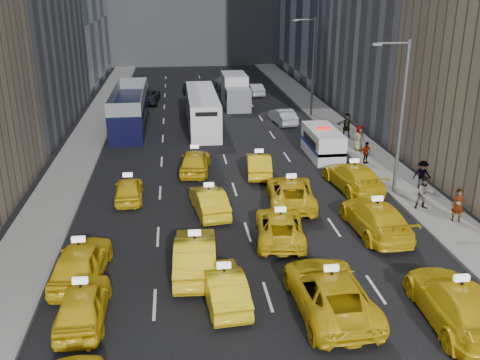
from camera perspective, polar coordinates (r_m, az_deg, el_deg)
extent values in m
plane|color=black|center=(20.34, 3.97, -15.31)|extent=(160.00, 160.00, 0.00)
cube|color=gray|center=(43.45, -16.21, 3.74)|extent=(3.00, 90.00, 0.15)
cube|color=gray|center=(45.04, 11.23, 4.74)|extent=(3.00, 90.00, 0.15)
cube|color=slate|center=(43.23, -14.31, 3.86)|extent=(0.15, 90.00, 0.18)
cube|color=slate|center=(44.61, 9.45, 4.72)|extent=(0.15, 90.00, 0.18)
cylinder|color=#595B60|center=(31.78, 16.80, 6.07)|extent=(0.20, 0.20, 9.00)
cylinder|color=#595B60|center=(30.72, 16.03, 13.85)|extent=(1.80, 0.12, 0.12)
cube|color=slate|center=(30.39, 14.41, 13.84)|extent=(0.50, 0.22, 0.12)
cylinder|color=#595B60|center=(50.39, 7.81, 11.71)|extent=(0.20, 0.20, 9.00)
cylinder|color=#595B60|center=(49.72, 7.00, 16.62)|extent=(1.80, 0.12, 0.12)
cube|color=slate|center=(49.52, 5.94, 16.58)|extent=(0.50, 0.22, 0.12)
imported|color=yellow|center=(21.02, -16.43, -12.50)|extent=(1.76, 4.33, 1.47)
imported|color=yellow|center=(21.29, -1.72, -11.24)|extent=(1.83, 4.34, 1.39)
imported|color=yellow|center=(21.03, 9.56, -11.66)|extent=(2.83, 5.83, 1.60)
imported|color=yellow|center=(21.53, 22.19, -12.09)|extent=(2.64, 5.89, 1.68)
imported|color=yellow|center=(23.67, -16.60, -8.34)|extent=(2.34, 4.98, 1.65)
imported|color=yellow|center=(23.33, -4.80, -7.94)|extent=(2.00, 5.08, 1.65)
imported|color=yellow|center=(26.22, 4.28, -4.95)|extent=(2.87, 5.14, 1.36)
imported|color=yellow|center=(27.62, 14.26, -3.90)|extent=(2.47, 5.66, 1.62)
imported|color=yellow|center=(31.44, -11.78, -0.98)|extent=(1.70, 3.96, 1.33)
imported|color=yellow|center=(29.05, -3.31, -2.25)|extent=(2.11, 4.55, 1.44)
imported|color=yellow|center=(30.24, 5.44, -1.31)|extent=(3.15, 5.72, 1.52)
imported|color=yellow|center=(33.16, 11.98, 0.37)|extent=(2.85, 5.69, 1.59)
imported|color=yellow|center=(35.37, -4.82, 2.00)|extent=(2.42, 4.81, 1.57)
imported|color=yellow|center=(34.90, 2.03, 1.67)|extent=(1.95, 4.45, 1.42)
cube|color=white|center=(38.94, 8.80, 3.92)|extent=(2.21, 5.24, 2.06)
cylinder|color=black|center=(37.36, 8.20, 2.25)|extent=(0.28, 0.82, 0.82)
cylinder|color=black|center=(37.82, 10.64, 2.33)|extent=(0.28, 0.82, 0.82)
cylinder|color=black|center=(40.46, 6.99, 3.71)|extent=(0.28, 0.82, 0.82)
cylinder|color=black|center=(40.88, 9.27, 3.77)|extent=(0.28, 0.82, 0.82)
cube|color=navy|center=(38.98, 8.79, 3.72)|extent=(2.24, 5.24, 0.23)
cube|color=red|center=(38.65, 8.89, 5.49)|extent=(0.95, 0.37, 0.15)
cube|color=black|center=(47.06, -11.69, 7.40)|extent=(4.16, 11.90, 3.39)
cylinder|color=black|center=(42.70, -13.61, 4.36)|extent=(0.28, 1.10, 1.10)
cylinder|color=black|center=(42.48, -10.46, 4.52)|extent=(0.28, 1.10, 1.10)
cylinder|color=black|center=(52.21, -12.51, 7.30)|extent=(0.28, 1.10, 1.10)
cylinder|color=black|center=(52.03, -9.92, 7.43)|extent=(0.28, 1.10, 1.10)
cube|color=silver|center=(46.82, -4.04, 7.46)|extent=(2.90, 11.73, 3.01)
cylinder|color=black|center=(42.24, -5.08, 4.69)|extent=(0.28, 1.10, 1.10)
cylinder|color=black|center=(42.36, -2.19, 4.80)|extent=(0.28, 1.10, 1.10)
cylinder|color=black|center=(51.79, -5.50, 7.58)|extent=(0.28, 1.10, 1.10)
cylinder|color=black|center=(51.89, -3.13, 7.67)|extent=(0.28, 1.10, 1.10)
cube|color=silver|center=(54.98, -0.51, 9.50)|extent=(2.69, 6.99, 3.15)
cylinder|color=black|center=(52.60, -1.31, 7.86)|extent=(0.28, 1.10, 1.10)
cylinder|color=black|center=(52.84, 0.93, 7.92)|extent=(0.28, 1.10, 1.10)
cylinder|color=black|center=(57.56, -1.83, 8.94)|extent=(0.28, 1.10, 1.10)
cylinder|color=black|center=(57.77, 0.23, 8.99)|extent=(0.28, 1.10, 1.10)
imported|color=#A5A9AD|center=(48.04, 4.59, 6.79)|extent=(2.02, 4.40, 1.40)
imported|color=black|center=(57.40, -9.94, 8.83)|extent=(2.90, 5.65, 1.52)
imported|color=gray|center=(64.87, -1.73, 10.37)|extent=(2.27, 5.02, 1.43)
imported|color=black|center=(62.27, -5.35, 9.84)|extent=(1.63, 3.94, 1.34)
imported|color=#939599|center=(60.57, 1.56, 9.63)|extent=(1.87, 4.25, 1.36)
imported|color=gray|center=(29.82, 22.26, -2.52)|extent=(0.75, 0.61, 1.78)
imported|color=gray|center=(30.81, 19.07, -1.32)|extent=(0.92, 0.53, 1.85)
imported|color=gray|center=(33.89, 18.85, 0.54)|extent=(1.17, 0.58, 1.74)
imported|color=gray|center=(37.68, 13.30, 2.86)|extent=(0.98, 0.74, 1.53)
imported|color=gray|center=(40.56, 12.59, 4.39)|extent=(1.02, 0.79, 1.85)
imported|color=gray|center=(44.13, 11.32, 5.79)|extent=(1.83, 1.05, 1.90)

